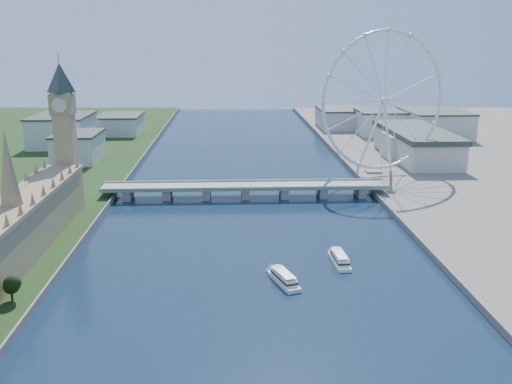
{
  "coord_description": "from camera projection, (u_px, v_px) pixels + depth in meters",
  "views": [
    {
      "loc": [
        -11.37,
        -127.21,
        118.27
      ],
      "look_at": [
        4.14,
        210.0,
        27.95
      ],
      "focal_mm": 40.0,
      "sensor_mm": 36.0,
      "label": 1
    }
  ],
  "objects": [
    {
      "name": "tour_boat_far",
      "position": [
        339.0,
        263.0,
        311.39
      ],
      "size": [
        8.99,
        29.52,
        6.44
      ],
      "primitive_type": null,
      "rotation": [
        0.0,
        0.0,
        0.05
      ],
      "color": "white",
      "rests_on": "ground"
    },
    {
      "name": "parliament_range",
      "position": [
        15.0,
        231.0,
        307.43
      ],
      "size": [
        24.0,
        200.0,
        70.0
      ],
      "color": "tan",
      "rests_on": "ground"
    },
    {
      "name": "big_ben",
      "position": [
        63.0,
        116.0,
        399.22
      ],
      "size": [
        20.02,
        20.02,
        110.0
      ],
      "color": "tan",
      "rests_on": "ground"
    },
    {
      "name": "county_hall",
      "position": [
        414.0,
        161.0,
        576.55
      ],
      "size": [
        54.0,
        144.0,
        35.0
      ],
      "primitive_type": null,
      "color": "beige",
      "rests_on": "ground"
    },
    {
      "name": "tour_boat_near",
      "position": [
        284.0,
        283.0,
        286.09
      ],
      "size": [
        16.46,
        30.11,
        6.46
      ],
      "primitive_type": null,
      "rotation": [
        0.0,
        0.0,
        0.33
      ],
      "color": "silver",
      "rests_on": "ground"
    },
    {
      "name": "westminster_bridge",
      "position": [
        245.0,
        189.0,
        441.62
      ],
      "size": [
        220.0,
        22.0,
        9.5
      ],
      "color": "gray",
      "rests_on": "ground"
    },
    {
      "name": "london_eye",
      "position": [
        384.0,
        101.0,
        484.36
      ],
      "size": [
        113.6,
        39.12,
        124.3
      ],
      "color": "silver",
      "rests_on": "ground"
    },
    {
      "name": "city_skyline",
      "position": [
        272.0,
        126.0,
        691.67
      ],
      "size": [
        505.0,
        280.0,
        32.0
      ],
      "color": "beige",
      "rests_on": "ground"
    }
  ]
}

